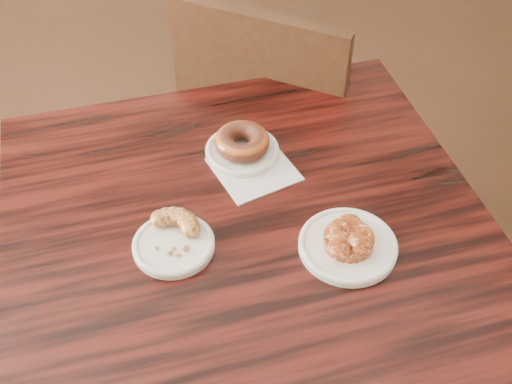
{
  "coord_description": "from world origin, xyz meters",
  "views": [
    {
      "loc": [
        0.21,
        -0.82,
        1.62
      ],
      "look_at": [
        0.18,
        -0.01,
        0.8
      ],
      "focal_mm": 45.0,
      "sensor_mm": 36.0,
      "label": 1
    }
  ],
  "objects_px": {
    "chair_far": "(285,122)",
    "apple_fritter": "(349,238)",
    "cruller_fragment": "(173,237)",
    "cafe_table": "(251,338)",
    "glazed_donut": "(242,142)"
  },
  "relations": [
    {
      "from": "chair_far",
      "to": "cruller_fragment",
      "type": "bearing_deg",
      "value": 96.25
    },
    {
      "from": "apple_fritter",
      "to": "cruller_fragment",
      "type": "xyz_separation_m",
      "value": [
        -0.31,
        -0.01,
        0.0
      ]
    },
    {
      "from": "chair_far",
      "to": "apple_fritter",
      "type": "xyz_separation_m",
      "value": [
        0.1,
        -0.72,
        0.33
      ]
    },
    {
      "from": "glazed_donut",
      "to": "cafe_table",
      "type": "bearing_deg",
      "value": -83.28
    },
    {
      "from": "apple_fritter",
      "to": "cruller_fragment",
      "type": "height_order",
      "value": "cruller_fragment"
    },
    {
      "from": "glazed_donut",
      "to": "apple_fritter",
      "type": "relative_size",
      "value": 0.89
    },
    {
      "from": "cafe_table",
      "to": "glazed_donut",
      "type": "relative_size",
      "value": 7.91
    },
    {
      "from": "chair_far",
      "to": "apple_fritter",
      "type": "height_order",
      "value": "chair_far"
    },
    {
      "from": "apple_fritter",
      "to": "cruller_fragment",
      "type": "relative_size",
      "value": 1.08
    },
    {
      "from": "cafe_table",
      "to": "apple_fritter",
      "type": "xyz_separation_m",
      "value": [
        0.17,
        -0.04,
        0.4
      ]
    },
    {
      "from": "cafe_table",
      "to": "chair_far",
      "type": "relative_size",
      "value": 0.98
    },
    {
      "from": "cafe_table",
      "to": "chair_far",
      "type": "xyz_separation_m",
      "value": [
        0.07,
        0.67,
        0.08
      ]
    },
    {
      "from": "cafe_table",
      "to": "apple_fritter",
      "type": "distance_m",
      "value": 0.44
    },
    {
      "from": "chair_far",
      "to": "apple_fritter",
      "type": "distance_m",
      "value": 0.79
    },
    {
      "from": "chair_far",
      "to": "apple_fritter",
      "type": "relative_size",
      "value": 7.18
    }
  ]
}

